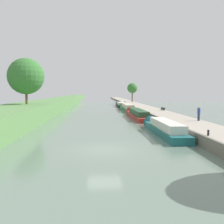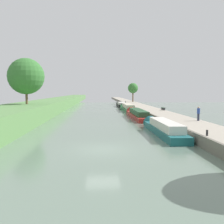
# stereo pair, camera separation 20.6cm
# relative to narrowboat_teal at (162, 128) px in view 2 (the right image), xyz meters

# --- Properties ---
(ground_plane) EXTENTS (160.00, 160.00, 0.00)m
(ground_plane) POSITION_rel_narrowboat_teal_xyz_m (-6.22, -6.92, -0.57)
(ground_plane) COLOR slate
(stone_quay) EXTENTS (0.25, 260.00, 0.95)m
(stone_quay) POSITION_rel_narrowboat_teal_xyz_m (1.35, -6.92, -0.10)
(stone_quay) COLOR #6B665B
(stone_quay) RESTS_ON ground_plane
(narrowboat_teal) EXTENTS (1.86, 12.35, 1.96)m
(narrowboat_teal) POSITION_rel_narrowboat_teal_xyz_m (0.00, 0.00, 0.00)
(narrowboat_teal) COLOR #195B60
(narrowboat_teal) RESTS_ON ground_plane
(narrowboat_red) EXTENTS (1.94, 15.71, 2.00)m
(narrowboat_red) POSITION_rel_narrowboat_teal_xyz_m (-0.17, 15.92, -0.01)
(narrowboat_red) COLOR maroon
(narrowboat_red) RESTS_ON ground_plane
(narrowboat_green) EXTENTS (2.02, 15.28, 2.10)m
(narrowboat_green) POSITION_rel_narrowboat_teal_xyz_m (-0.02, 31.54, 0.04)
(narrowboat_green) COLOR #1E6033
(narrowboat_green) RESTS_ON ground_plane
(narrowboat_black) EXTENTS (2.07, 12.17, 1.97)m
(narrowboat_black) POSITION_rel_narrowboat_teal_xyz_m (-0.07, 46.55, -0.07)
(narrowboat_black) COLOR black
(narrowboat_black) RESTS_ON ground_plane
(tree_rightbank_midnear) EXTENTS (3.30, 3.30, 6.09)m
(tree_rightbank_midnear) POSITION_rel_narrowboat_teal_xyz_m (4.75, 57.09, 4.72)
(tree_rightbank_midnear) COLOR brown
(tree_rightbank_midnear) RESTS_ON right_towpath
(tree_leftbank_downstream) EXTENTS (5.58, 5.58, 7.11)m
(tree_leftbank_downstream) POSITION_rel_narrowboat_teal_xyz_m (-17.68, 14.83, 6.04)
(tree_leftbank_downstream) COLOR brown
(tree_leftbank_downstream) RESTS_ON left_grassy_bank
(person_walking) EXTENTS (0.34, 0.34, 1.66)m
(person_walking) POSITION_rel_narrowboat_teal_xyz_m (5.02, 3.24, 1.20)
(person_walking) COLOR #282D42
(person_walking) RESTS_ON right_towpath
(mooring_bollard_near) EXTENTS (0.16, 0.16, 0.45)m
(mooring_bollard_near) POSITION_rel_narrowboat_teal_xyz_m (1.77, -6.61, 0.55)
(mooring_bollard_near) COLOR black
(mooring_bollard_near) RESTS_ON right_towpath
(mooring_bollard_far) EXTENTS (0.16, 0.16, 0.45)m
(mooring_bollard_far) POSITION_rel_narrowboat_teal_xyz_m (1.77, 51.57, 0.55)
(mooring_bollard_far) COLOR black
(mooring_bollard_far) RESTS_ON right_towpath
(park_bench) EXTENTS (0.44, 1.50, 0.47)m
(park_bench) POSITION_rel_narrowboat_teal_xyz_m (5.21, 19.94, 0.67)
(park_bench) COLOR #333338
(park_bench) RESTS_ON right_towpath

